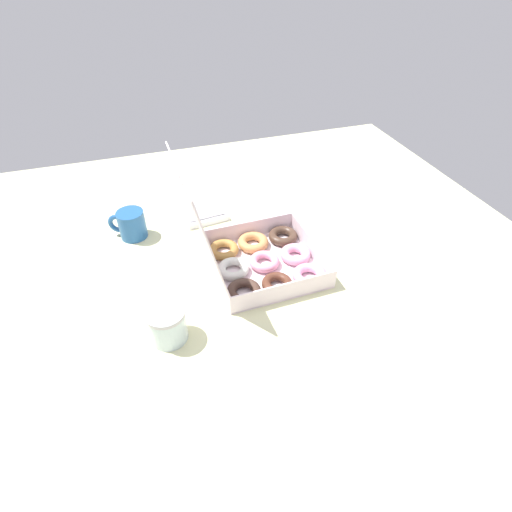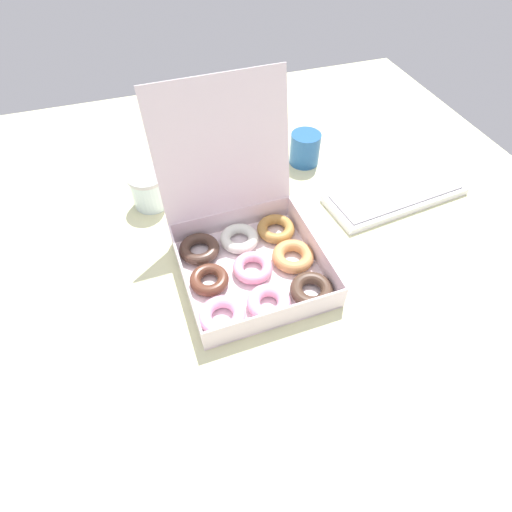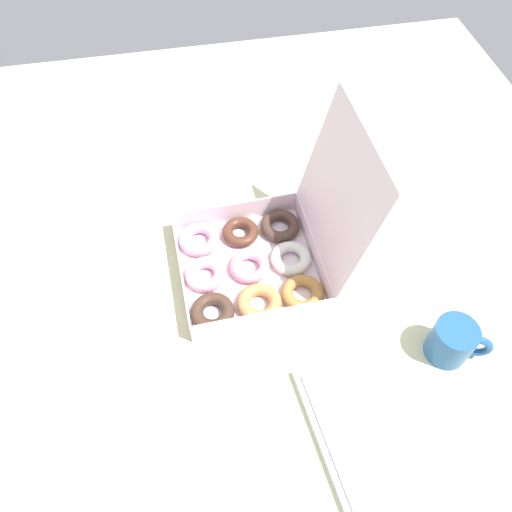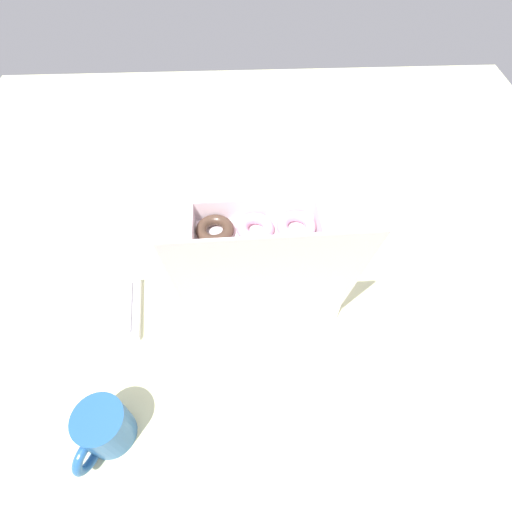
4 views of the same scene
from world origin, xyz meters
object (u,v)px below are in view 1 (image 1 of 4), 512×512
at_px(glass_jar, 167,324).
at_px(coffee_mug, 131,224).
at_px(keyboard, 193,196).
at_px(donut_box, 258,257).

bearing_deg(glass_jar, coffee_mug, 6.29).
distance_m(keyboard, glass_jar, 0.65).
bearing_deg(glass_jar, donut_box, -57.99).
distance_m(donut_box, coffee_mug, 0.43).
xyz_separation_m(donut_box, glass_jar, (-0.18, 0.29, 0.01)).
bearing_deg(coffee_mug, donut_box, -128.98).
height_order(donut_box, glass_jar, donut_box).
xyz_separation_m(keyboard, glass_jar, (-0.62, 0.18, 0.04)).
height_order(keyboard, glass_jar, glass_jar).
distance_m(donut_box, glass_jar, 0.34).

